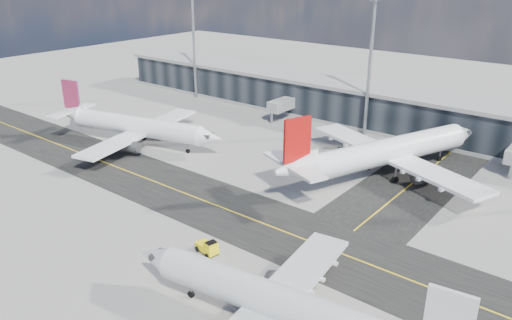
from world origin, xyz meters
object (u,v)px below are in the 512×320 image
Objects in this scene: airliner_af at (135,126)px; service_van at (342,151)px; airliner_redtail at (385,152)px; airliner_near at (283,305)px; baggage_tug at (208,247)px.

airliner_af reaches higher than service_van.
airliner_af is 48.34m from airliner_redtail.
airliner_near is at bearing -55.62° from airliner_redtail.
airliner_redtail is 1.18× the size of airliner_near.
baggage_tug is (-6.13, -36.46, -3.28)m from airliner_redtail.
airliner_redtail reaches higher than service_van.
airliner_af is 1.07× the size of airliner_near.
airliner_af is 7.74× the size of service_van.
airliner_redtail is at bearing 5.05° from airliner_near.
baggage_tug is at bearing -77.77° from airliner_redtail.
airliner_redtail reaches higher than baggage_tug.
baggage_tug is 0.70× the size of service_van.
airliner_af is at bearing -105.98° from baggage_tug.
baggage_tug is (39.47, -20.43, -2.78)m from airliner_af.
airliner_af is 61.06m from airliner_near.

